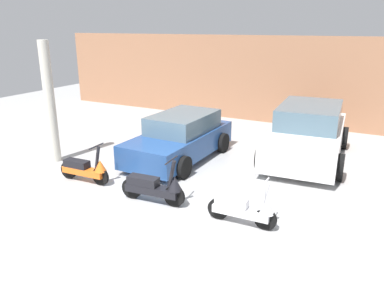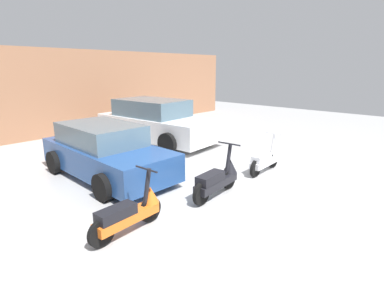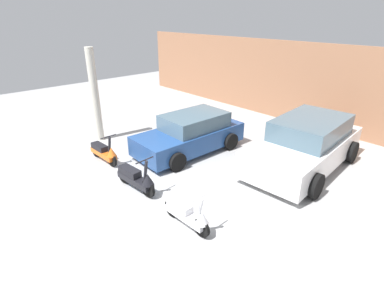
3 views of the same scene
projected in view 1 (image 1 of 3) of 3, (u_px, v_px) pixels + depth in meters
ground_plane at (146, 216)px, 7.43m from camera, size 28.00×28.00×0.00m
wall_back at (273, 80)px, 14.14m from camera, size 19.60×0.12×3.27m
scooter_front_left at (86, 169)px, 8.95m from camera, size 1.40×0.51×0.98m
scooter_front_right at (155, 187)px, 7.89m from camera, size 1.49×0.54×1.04m
scooter_front_center at (245, 209)px, 7.02m from camera, size 1.36×0.49×0.95m
car_rear_left at (180, 138)px, 10.51m from camera, size 1.88×3.77×1.27m
car_rear_center at (307, 133)px, 10.58m from camera, size 2.37×4.52×1.49m
support_column_side at (50, 103)px, 10.00m from camera, size 0.28×0.28×3.27m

